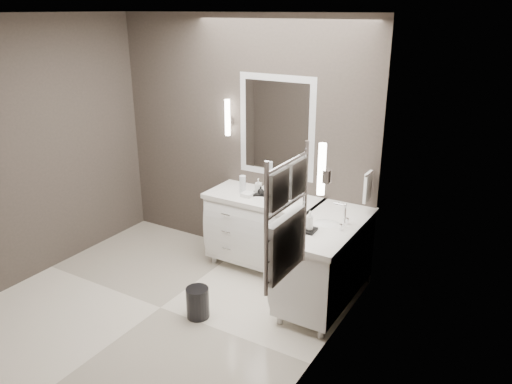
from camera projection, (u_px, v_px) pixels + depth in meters
The scene contains 20 objects.
floor at pixel (161, 308), 4.85m from camera, with size 3.20×3.00×0.01m, color white.
ceiling at pixel (138, 12), 3.91m from camera, with size 3.20×3.00×0.01m, color white.
wall_back at pixel (242, 140), 5.60m from camera, with size 3.20×0.01×2.70m, color #423A34.
wall_left at pixel (33, 151), 5.15m from camera, with size 0.01×3.00×2.70m, color #423A34.
wall_right at pixel (318, 212), 3.61m from camera, with size 0.01×3.00×2.70m, color #423A34.
vanity_back at pixel (263, 227), 5.45m from camera, with size 1.24×0.59×0.97m.
vanity_right at pixel (326, 258), 4.77m from camera, with size 0.59×1.24×0.97m.
mirror_back at pixel (276, 127), 5.30m from camera, with size 0.90×0.02×1.10m.
mirror_right at pixel (356, 158), 4.20m from camera, with size 0.02×0.90×1.10m.
sconce_back at pixel (228, 118), 5.51m from camera, with size 0.06×0.06×0.40m.
sconce_right at pixel (322, 170), 3.74m from camera, with size 0.06×0.06×0.40m.
towel_bar_corner at pixel (368, 186), 4.82m from camera, with size 0.03×0.22×0.30m.
towel_ladder at pixel (286, 224), 3.30m from camera, with size 0.06×0.58×0.90m.
waste_bin at pixel (198, 303), 4.66m from camera, with size 0.21×0.21×0.30m, color black.
amenity_tray_back at pixel (260, 194), 5.34m from camera, with size 0.16×0.12×0.02m, color black.
amenity_tray_right at pixel (309, 230), 4.48m from camera, with size 0.11×0.15×0.02m, color black.
water_bottle at pixel (243, 185), 5.37m from camera, with size 0.07×0.07×0.20m, color silver.
soap_bottle_a at pixel (258, 186), 5.34m from camera, with size 0.07×0.07×0.15m, color white.
soap_bottle_b at pixel (261, 191), 5.28m from camera, with size 0.07×0.07×0.09m, color black.
soap_bottle_c at pixel (310, 220), 4.44m from camera, with size 0.07×0.07×0.18m, color white.
Camera 1 is at (2.92, -3.10, 2.74)m, focal length 35.00 mm.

